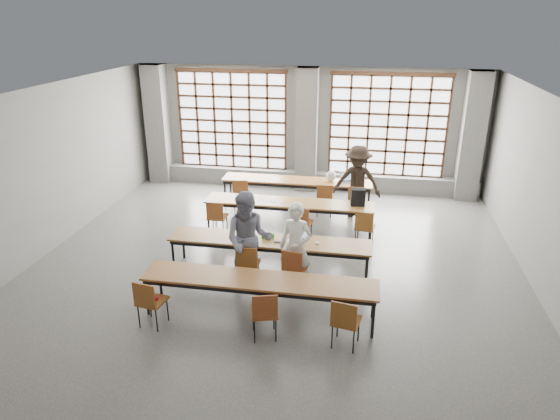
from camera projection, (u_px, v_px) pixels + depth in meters
The scene contains 40 objects.
floor at pixel (273, 273), 10.08m from camera, with size 11.00×11.00×0.00m, color #4E4E4B.
ceiling at pixel (271, 98), 8.78m from camera, with size 11.00×11.00×0.00m, color silver.
wall_back at pixel (308, 128), 14.45m from camera, with size 10.00×10.00×0.00m, color slate.
wall_front at pixel (153, 397), 4.40m from camera, with size 10.00×10.00×0.00m, color slate.
wall_left at pixel (34, 177), 10.24m from camera, with size 11.00×11.00×0.00m, color slate.
wall_right at pixel (556, 208), 8.61m from camera, with size 11.00×11.00×0.00m, color slate.
column_left at pixel (158, 125), 14.93m from camera, with size 0.60×0.55×3.50m, color #5C5C59.
column_mid at pixel (307, 130), 14.20m from camera, with size 0.60×0.55×3.50m, color #5C5C59.
column_right at pixel (472, 137), 13.46m from camera, with size 0.60×0.55×3.50m, color #5C5C59.
window_left at pixel (232, 121), 14.69m from camera, with size 3.32×0.12×3.00m.
window_right at pixel (388, 127), 13.96m from camera, with size 3.32×0.12×3.00m.
sill_ledge at pixel (306, 180), 14.83m from camera, with size 9.80×0.35×0.50m, color #5C5C59.
desk_row_a at pixel (297, 182), 13.32m from camera, with size 4.00×0.70×0.73m.
desk_row_b at pixel (289, 204), 11.80m from camera, with size 4.00×0.70×0.73m.
desk_row_c at pixel (269, 243), 9.84m from camera, with size 4.00×0.70×0.73m.
desk_row_d at pixel (259, 282), 8.40m from camera, with size 4.00×0.70×0.73m.
chair_back_left at pixel (241, 191), 13.02m from camera, with size 0.48×0.49×0.88m.
chair_back_mid at pixel (324, 196), 12.66m from camera, with size 0.44×0.45×0.88m.
chair_back_right at pixel (356, 198), 12.53m from camera, with size 0.43×0.44×0.88m.
chair_mid_left at pixel (216, 215), 11.53m from camera, with size 0.43×0.43×0.88m.
chair_mid_centre at pixel (302, 221), 11.20m from camera, with size 0.47×0.48×0.88m.
chair_mid_right at pixel (365, 225), 10.98m from camera, with size 0.47×0.48×0.88m.
chair_front_left at pixel (248, 262), 9.37m from camera, with size 0.45×0.45×0.88m.
chair_front_right at pixel (294, 266), 9.22m from camera, with size 0.49×0.49×0.88m.
chair_near_left at pixel (149, 299), 8.16m from camera, with size 0.48×0.49×0.88m.
chair_near_mid at pixel (265, 310), 7.84m from camera, with size 0.52×0.52×0.88m.
chair_near_right at pixel (345, 319), 7.64m from camera, with size 0.49×0.49×0.88m.
student_male at pixel (296, 247), 9.22m from camera, with size 0.63×0.41×1.71m, color white.
student_female at pixel (248, 240), 9.34m from camera, with size 0.91×0.71×1.87m, color #171B46.
student_back at pixel (357, 182), 12.50m from camera, with size 1.20×0.69×1.86m, color black.
laptop_front at pixel (298, 237), 9.81m from camera, with size 0.39×0.33×0.26m.
laptop_back at pixel (347, 179), 13.15m from camera, with size 0.45×0.43×0.26m.
mouse at pixel (317, 243), 9.64m from camera, with size 0.10×0.06×0.04m, color silver.
green_box at pixel (268, 236), 9.88m from camera, with size 0.25×0.09×0.09m, color green.
phone at pixel (277, 242), 9.70m from camera, with size 0.13×0.06×0.01m, color black.
paper_sheet_a at pixel (265, 199), 11.91m from camera, with size 0.30×0.21×0.00m, color white.
paper_sheet_b at pixel (276, 202), 11.77m from camera, with size 0.30×0.21×0.00m, color silver.
backpack at pixel (358, 197), 11.48m from camera, with size 0.32×0.20×0.40m, color black.
plastic_bag at pixel (331, 176), 13.14m from camera, with size 0.26×0.21×0.29m, color silver.
red_pouch at pixel (152, 298), 8.24m from camera, with size 0.20×0.08×0.06m, color #A91422.
Camera 1 is at (1.71, -8.72, 4.92)m, focal length 32.00 mm.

